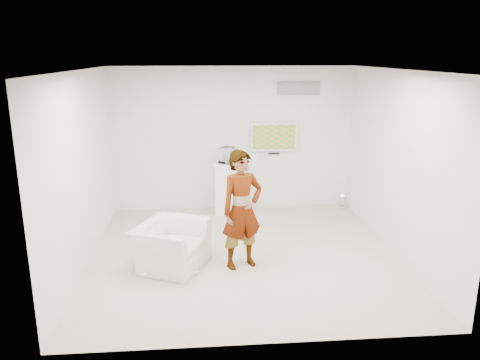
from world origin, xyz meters
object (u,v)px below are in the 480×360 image
at_px(tv, 274,137).
at_px(person, 242,210).
at_px(pedestal, 229,188).
at_px(armchair, 171,245).
at_px(floor_uplight, 342,201).

xyz_separation_m(tv, person, (-0.93, -2.87, -0.62)).
xyz_separation_m(tv, pedestal, (-0.97, -0.32, -1.01)).
bearing_deg(armchair, tv, -11.30).
xyz_separation_m(tv, floor_uplight, (1.49, -0.19, -1.41)).
bearing_deg(armchair, pedestal, 1.47).
height_order(pedestal, floor_uplight, pedestal).
bearing_deg(tv, floor_uplight, -7.13).
height_order(tv, armchair, tv).
height_order(tv, person, person).
height_order(person, floor_uplight, person).
bearing_deg(person, floor_uplight, 24.88).
distance_m(person, pedestal, 2.57).
distance_m(tv, pedestal, 1.44).
relative_size(person, armchair, 1.72).
height_order(armchair, floor_uplight, armchair).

